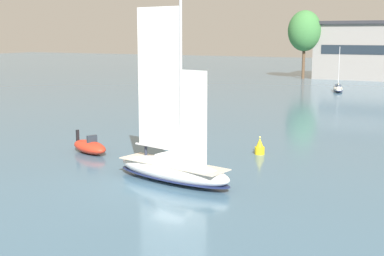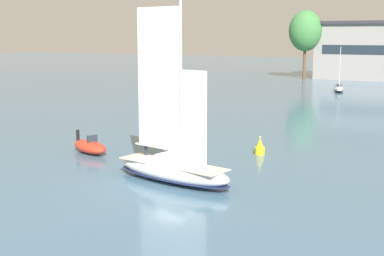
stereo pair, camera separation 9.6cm
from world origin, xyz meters
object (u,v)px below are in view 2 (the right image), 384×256
(tree_shore_right, at_px, (306,31))
(channel_buoy, at_px, (260,147))
(sailboat_main, at_px, (173,167))
(motor_tender, at_px, (90,147))
(sailboat_moored_near_marina, at_px, (339,89))

(tree_shore_right, relative_size, channel_buoy, 9.84)
(tree_shore_right, height_order, sailboat_main, tree_shore_right)
(motor_tender, xyz_separation_m, channel_buoy, (13.35, 6.15, 0.05))
(tree_shore_right, height_order, motor_tender, tree_shore_right)
(sailboat_moored_near_marina, bearing_deg, channel_buoy, -85.33)
(tree_shore_right, distance_m, sailboat_moored_near_marina, 29.59)
(tree_shore_right, xyz_separation_m, motor_tender, (4.06, -85.11, -10.28))
(sailboat_main, xyz_separation_m, channel_buoy, (2.54, 10.87, -0.44))
(tree_shore_right, bearing_deg, sailboat_main, -80.60)
(sailboat_moored_near_marina, height_order, motor_tender, sailboat_moored_near_marina)
(motor_tender, bearing_deg, sailboat_moored_near_marina, 81.65)
(tree_shore_right, xyz_separation_m, sailboat_main, (14.87, -89.83, -9.79))
(sailboat_moored_near_marina, height_order, channel_buoy, sailboat_moored_near_marina)
(sailboat_main, distance_m, motor_tender, 11.80)
(sailboat_moored_near_marina, relative_size, motor_tender, 1.62)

